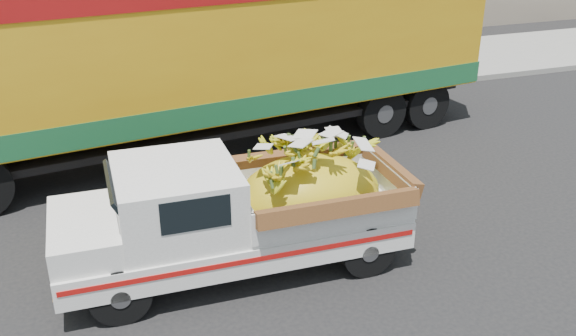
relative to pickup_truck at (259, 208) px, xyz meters
name	(u,v)px	position (x,y,z in m)	size (l,w,h in m)	color
ground	(211,305)	(-0.91, -0.76, -0.91)	(100.00, 100.00, 0.00)	black
curb	(135,115)	(-0.91, 6.97, -0.84)	(60.00, 0.25, 0.15)	gray
sidewalk	(125,90)	(-0.91, 9.07, -0.84)	(60.00, 4.00, 0.14)	gray
pickup_truck	(259,208)	(0.00, 0.00, 0.00)	(4.88, 1.87, 1.70)	black
semi_trailer	(210,48)	(0.43, 4.52, 1.21)	(12.05, 4.11, 3.80)	black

